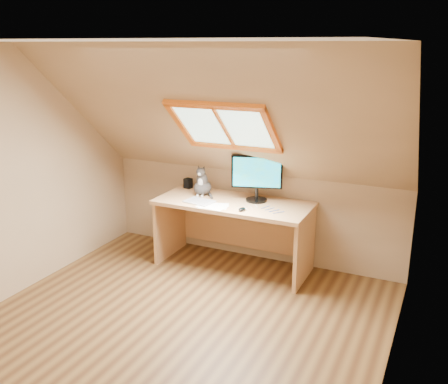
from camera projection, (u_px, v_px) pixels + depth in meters
The scene contains 10 objects.
ground at pixel (174, 329), 4.34m from camera, with size 3.50×3.50×0.00m, color brown.
room_shell at pixel (162, 172), 3.85m from camera, with size 3.52×3.52×2.41m.
desk at pixel (236, 220), 5.47m from camera, with size 1.67×0.73×0.76m.
monitor at pixel (257, 175), 5.27m from camera, with size 0.53×0.23×0.50m.
cat at pixel (202, 184), 5.53m from camera, with size 0.22×0.25×0.35m.
desk_speaker at pixel (188, 183), 5.82m from camera, with size 0.08×0.08×0.12m, color black.
graphics_tablet at pixel (199, 202), 5.32m from camera, with size 0.30×0.22×0.01m, color #B2B2B7.
mouse at pixel (242, 209), 5.04m from camera, with size 0.06×0.10×0.03m, color black.
papers at pixel (210, 206), 5.17m from camera, with size 0.33×0.27×0.00m.
cables at pixel (263, 209), 5.08m from camera, with size 0.51×0.26×0.01m.
Camera 1 is at (2.02, -3.27, 2.38)m, focal length 40.00 mm.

